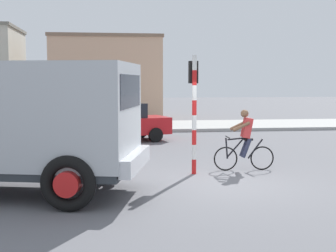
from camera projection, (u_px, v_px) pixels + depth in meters
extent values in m
plane|color=slate|center=(223.00, 184.00, 11.28)|extent=(120.00, 120.00, 0.00)
cube|color=#ADADA8|center=(160.00, 126.00, 25.13)|extent=(80.00, 5.00, 0.16)
cube|color=#B2B7BC|center=(15.00, 113.00, 10.16)|extent=(5.64, 3.65, 2.20)
cube|color=#2D3338|center=(17.00, 166.00, 10.27)|extent=(5.53, 3.58, 0.16)
cube|color=silver|center=(136.00, 161.00, 9.96)|extent=(0.79, 2.36, 0.36)
cube|color=black|center=(128.00, 91.00, 9.83)|extent=(0.62, 2.09, 0.70)
torus|color=black|center=(102.00, 161.00, 11.37)|extent=(1.13, 0.49, 1.10)
cylinder|color=red|center=(102.00, 161.00, 11.37)|extent=(0.55, 0.41, 0.50)
torus|color=black|center=(68.00, 184.00, 8.83)|extent=(1.13, 0.49, 1.10)
cylinder|color=red|center=(68.00, 184.00, 8.83)|extent=(0.55, 0.41, 0.50)
torus|color=black|center=(226.00, 159.00, 12.94)|extent=(0.68, 0.06, 0.68)
torus|color=black|center=(262.00, 158.00, 13.04)|extent=(0.68, 0.06, 0.68)
cylinder|color=black|center=(238.00, 139.00, 12.91)|extent=(0.60, 0.06, 0.09)
cylinder|color=black|center=(236.00, 147.00, 12.93)|extent=(0.51, 0.06, 0.57)
cylinder|color=black|center=(255.00, 149.00, 12.99)|extent=(0.44, 0.06, 0.57)
cylinder|color=black|center=(227.00, 148.00, 12.91)|extent=(0.10, 0.05, 0.59)
cylinder|color=black|center=(228.00, 137.00, 12.88)|extent=(0.05, 0.50, 0.03)
cube|color=black|center=(248.00, 139.00, 12.95)|extent=(0.24, 0.13, 0.06)
cube|color=#D13838|center=(247.00, 128.00, 12.91)|extent=(0.30, 0.33, 0.59)
sphere|color=brown|center=(245.00, 114.00, 12.86)|extent=(0.22, 0.22, 0.22)
cylinder|color=#2D334C|center=(246.00, 148.00, 12.86)|extent=(0.31, 0.13, 0.57)
cylinder|color=brown|center=(241.00, 127.00, 12.73)|extent=(0.49, 0.10, 0.29)
cylinder|color=#2D334C|center=(245.00, 147.00, 13.06)|extent=(0.31, 0.13, 0.57)
cylinder|color=brown|center=(238.00, 125.00, 13.04)|extent=(0.49, 0.10, 0.29)
cylinder|color=red|center=(194.00, 167.00, 12.50)|extent=(0.12, 0.12, 0.40)
cylinder|color=white|center=(194.00, 152.00, 12.47)|extent=(0.12, 0.12, 0.40)
cylinder|color=red|center=(194.00, 137.00, 12.43)|extent=(0.12, 0.12, 0.40)
cylinder|color=white|center=(194.00, 123.00, 12.39)|extent=(0.12, 0.12, 0.40)
cylinder|color=red|center=(194.00, 108.00, 12.35)|extent=(0.12, 0.12, 0.40)
cylinder|color=white|center=(194.00, 93.00, 12.31)|extent=(0.12, 0.12, 0.40)
cylinder|color=red|center=(194.00, 78.00, 12.27)|extent=(0.12, 0.12, 0.40)
cylinder|color=white|center=(195.00, 63.00, 12.23)|extent=(0.12, 0.12, 0.40)
cube|color=black|center=(193.00, 72.00, 12.44)|extent=(0.24, 0.20, 0.60)
sphere|color=green|center=(193.00, 72.00, 12.55)|extent=(0.14, 0.14, 0.14)
cube|color=red|center=(120.00, 126.00, 19.25)|extent=(4.32, 2.79, 0.70)
cube|color=black|center=(117.00, 110.00, 19.12)|extent=(2.53, 2.02, 0.60)
cylinder|color=black|center=(141.00, 131.00, 20.56)|extent=(0.63, 0.35, 0.60)
cylinder|color=black|center=(156.00, 135.00, 19.01)|extent=(0.63, 0.35, 0.60)
cylinder|color=black|center=(86.00, 133.00, 19.55)|extent=(0.63, 0.35, 0.60)
cylinder|color=black|center=(97.00, 138.00, 18.00)|extent=(0.63, 0.35, 0.60)
cube|color=red|center=(7.00, 135.00, 16.07)|extent=(4.01, 1.72, 0.70)
cube|color=black|center=(11.00, 116.00, 16.02)|extent=(2.21, 1.46, 0.60)
cylinder|color=black|center=(40.00, 147.00, 15.41)|extent=(0.60, 0.18, 0.60)
cylinder|color=black|center=(47.00, 141.00, 17.09)|extent=(0.60, 0.18, 0.60)
cylinder|color=black|center=(21.00, 133.00, 19.86)|extent=(0.63, 0.31, 0.60)
cylinder|color=black|center=(3.00, 137.00, 18.18)|extent=(0.63, 0.31, 0.60)
cube|color=tan|center=(107.00, 79.00, 31.56)|extent=(7.07, 6.26, 5.26)
cube|color=#775E4C|center=(106.00, 39.00, 31.30)|extent=(7.21, 6.39, 0.20)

